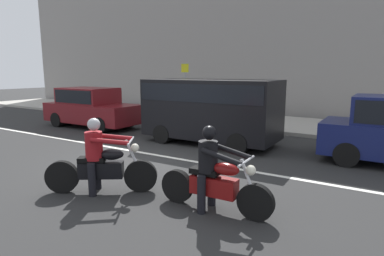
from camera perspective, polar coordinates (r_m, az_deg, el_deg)
name	(u,v)px	position (r m, az deg, el deg)	size (l,w,h in m)	color
ground_plane	(140,163)	(8.68, -9.33, -6.24)	(80.00, 80.00, 0.00)	#282828
sidewalk_slab	(251,121)	(15.47, 10.45, 1.17)	(40.00, 4.40, 0.14)	#A8A399
building_facade	(277,13)	(18.76, 15.02, 19.26)	(40.00, 1.40, 11.04)	gray
lane_marking_stripe	(143,153)	(9.74, -8.68, -4.40)	(18.00, 0.14, 0.01)	silver
motorcycle_with_rider_crimson	(100,162)	(6.67, -16.06, -5.92)	(1.92, 1.35, 1.52)	black
motorcycle_with_rider_black_leather	(213,177)	(5.60, 3.87, -8.66)	(2.14, 0.70, 1.51)	black
parked_van_black	(211,107)	(10.73, 3.35, 3.81)	(4.48, 1.96, 2.16)	black
parked_sedan_maroon	(91,107)	(14.68, -17.66, 3.59)	(4.46, 1.82, 1.72)	maroon
street_sign_post	(185,84)	(17.05, -1.22, 7.89)	(0.44, 0.08, 2.71)	gray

